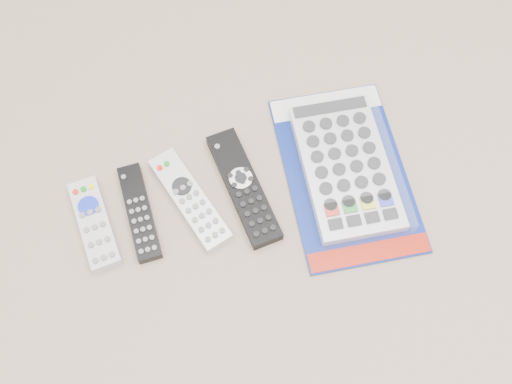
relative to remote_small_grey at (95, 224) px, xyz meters
name	(u,v)px	position (x,y,z in m)	size (l,w,h in m)	color
remote_small_grey	(95,224)	(0.00, 0.00, 0.00)	(0.05, 0.15, 0.02)	#BBBBBE
remote_slim_black	(139,213)	(0.07, -0.01, 0.00)	(0.05, 0.16, 0.02)	black
remote_silver_dvd	(190,200)	(0.15, -0.02, 0.00)	(0.08, 0.19, 0.02)	silver
remote_large_black	(244,187)	(0.23, -0.03, 0.00)	(0.05, 0.20, 0.02)	black
jumbo_remote_packaged	(346,166)	(0.40, -0.06, 0.01)	(0.25, 0.34, 0.04)	navy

